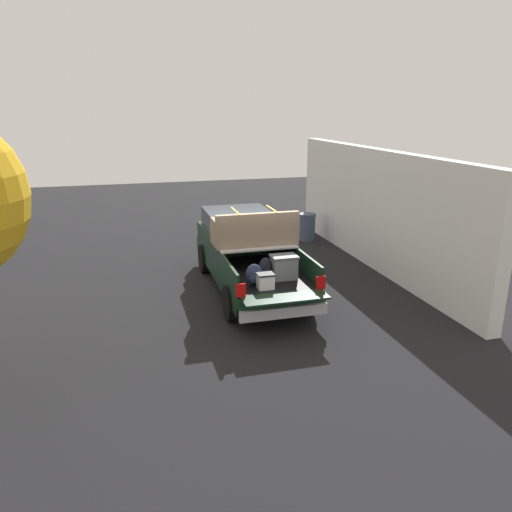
% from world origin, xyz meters
% --- Properties ---
extents(ground_plane, '(40.00, 40.00, 0.00)m').
position_xyz_m(ground_plane, '(0.00, 0.00, 0.00)').
color(ground_plane, black).
extents(pickup_truck, '(6.05, 2.06, 2.23)m').
position_xyz_m(pickup_truck, '(0.35, -0.00, 0.97)').
color(pickup_truck, black).
rests_on(pickup_truck, ground_plane).
extents(building_facade, '(10.47, 0.36, 3.47)m').
position_xyz_m(building_facade, '(1.09, -4.15, 1.73)').
color(building_facade, white).
rests_on(building_facade, ground_plane).
extents(trash_can, '(0.60, 0.60, 0.98)m').
position_xyz_m(trash_can, '(4.27, -3.25, 0.50)').
color(trash_can, '#3F4C66').
rests_on(trash_can, ground_plane).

